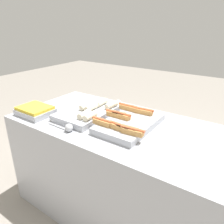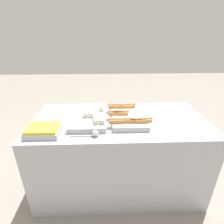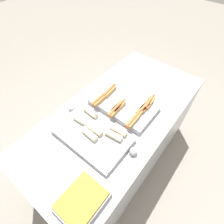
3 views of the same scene
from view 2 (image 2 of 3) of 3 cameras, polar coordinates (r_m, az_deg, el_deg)
ground_plane at (r=2.31m, az=2.03°, el=-21.73°), size 12.00×12.00×0.00m
counter at (r=2.02m, az=2.22°, el=-13.27°), size 1.76×0.86×0.86m
tray_hotdogs at (r=1.77m, az=5.06°, el=-1.36°), size 0.42×0.54×0.10m
tray_wraps at (r=1.77m, az=-7.28°, el=-1.52°), size 0.35×0.56×0.10m
tray_side_front at (r=1.63m, az=-21.51°, el=-5.57°), size 0.28×0.23×0.07m
serving_spoon_near at (r=1.49m, az=-5.89°, el=-7.01°), size 0.25×0.06×0.06m
serving_spoon_far at (r=2.06m, az=-4.84°, el=2.28°), size 0.26×0.06×0.06m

